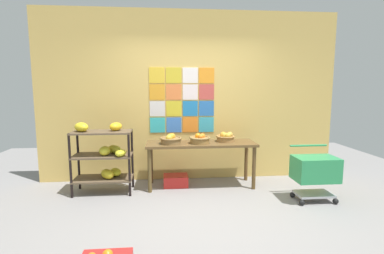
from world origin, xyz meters
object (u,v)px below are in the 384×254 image
(display_table, at_px, (201,148))
(produce_crate_under_table, at_px, (176,180))
(fruit_basket_right, at_px, (226,137))
(shopping_cart, at_px, (315,171))
(fruit_basket_left, at_px, (200,139))
(fruit_basket_back_right, at_px, (171,140))
(banana_shelf_unit, at_px, (105,154))

(display_table, height_order, produce_crate_under_table, display_table)
(fruit_basket_right, xyz_separation_m, produce_crate_under_table, (-0.83, -0.02, -0.71))
(display_table, relative_size, shopping_cart, 2.27)
(fruit_basket_left, relative_size, shopping_cart, 0.43)
(display_table, xyz_separation_m, shopping_cart, (1.54, -0.78, -0.19))
(fruit_basket_back_right, bearing_deg, banana_shelf_unit, -173.87)
(produce_crate_under_table, bearing_deg, fruit_basket_right, 1.70)
(fruit_basket_left, bearing_deg, produce_crate_under_table, 167.74)
(display_table, xyz_separation_m, produce_crate_under_table, (-0.42, 0.04, -0.55))
(fruit_basket_right, height_order, fruit_basket_left, fruit_basket_right)
(fruit_basket_right, bearing_deg, banana_shelf_unit, -173.47)
(shopping_cart, bearing_deg, fruit_basket_back_right, 151.99)
(banana_shelf_unit, xyz_separation_m, produce_crate_under_table, (1.09, 0.20, -0.53))
(produce_crate_under_table, bearing_deg, display_table, -5.29)
(display_table, bearing_deg, produce_crate_under_table, 174.71)
(fruit_basket_left, bearing_deg, fruit_basket_back_right, -179.73)
(fruit_basket_right, xyz_separation_m, fruit_basket_back_right, (-0.91, -0.11, -0.00))
(banana_shelf_unit, relative_size, fruit_basket_left, 3.27)
(display_table, relative_size, fruit_basket_back_right, 5.09)
(fruit_basket_left, height_order, fruit_basket_back_right, fruit_basket_back_right)
(fruit_basket_back_right, xyz_separation_m, shopping_cart, (2.04, -0.73, -0.35))
(fruit_basket_left, xyz_separation_m, fruit_basket_back_right, (-0.47, -0.00, 0.00))
(fruit_basket_back_right, distance_m, shopping_cart, 2.19)
(banana_shelf_unit, distance_m, display_table, 1.51)
(fruit_basket_back_right, bearing_deg, shopping_cart, -19.65)
(banana_shelf_unit, xyz_separation_m, fruit_basket_left, (1.48, 0.11, 0.18))
(display_table, height_order, fruit_basket_back_right, fruit_basket_back_right)
(fruit_basket_right, distance_m, produce_crate_under_table, 1.10)
(display_table, relative_size, produce_crate_under_table, 4.43)
(fruit_basket_right, height_order, shopping_cart, fruit_basket_right)
(display_table, distance_m, fruit_basket_back_right, 0.52)
(fruit_basket_back_right, relative_size, produce_crate_under_table, 0.87)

